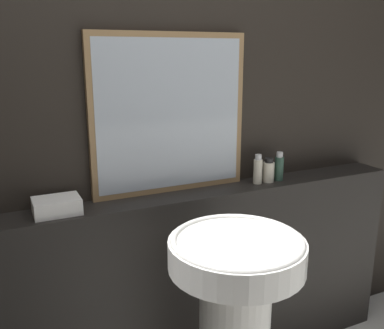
{
  "coord_description": "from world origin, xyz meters",
  "views": [
    {
      "loc": [
        -0.68,
        -0.44,
        1.55
      ],
      "look_at": [
        0.06,
        1.12,
        1.09
      ],
      "focal_mm": 40.0,
      "sensor_mm": 36.0,
      "label": 1
    }
  ],
  "objects_px": {
    "shampoo_bottle": "(258,170)",
    "conditioner_bottle": "(268,171)",
    "towel_stack": "(57,206)",
    "mirror": "(170,115)",
    "pedestal_sink": "(235,324)",
    "lotion_bottle": "(279,167)"
  },
  "relations": [
    {
      "from": "pedestal_sink",
      "to": "lotion_bottle",
      "type": "bearing_deg",
      "value": 41.88
    },
    {
      "from": "pedestal_sink",
      "to": "mirror",
      "type": "bearing_deg",
      "value": 92.85
    },
    {
      "from": "conditioner_bottle",
      "to": "pedestal_sink",
      "type": "bearing_deg",
      "value": -134.46
    },
    {
      "from": "shampoo_bottle",
      "to": "lotion_bottle",
      "type": "relative_size",
      "value": 1.0
    },
    {
      "from": "towel_stack",
      "to": "conditioner_bottle",
      "type": "bearing_deg",
      "value": -0.0
    },
    {
      "from": "towel_stack",
      "to": "shampoo_bottle",
      "type": "bearing_deg",
      "value": 0.0
    },
    {
      "from": "pedestal_sink",
      "to": "lotion_bottle",
      "type": "distance_m",
      "value": 0.82
    },
    {
      "from": "mirror",
      "to": "towel_stack",
      "type": "xyz_separation_m",
      "value": [
        -0.52,
        -0.07,
        -0.32
      ]
    },
    {
      "from": "mirror",
      "to": "shampoo_bottle",
      "type": "relative_size",
      "value": 5.02
    },
    {
      "from": "mirror",
      "to": "towel_stack",
      "type": "distance_m",
      "value": 0.61
    },
    {
      "from": "shampoo_bottle",
      "to": "conditioner_bottle",
      "type": "bearing_deg",
      "value": -0.0
    },
    {
      "from": "conditioner_bottle",
      "to": "lotion_bottle",
      "type": "height_order",
      "value": "lotion_bottle"
    },
    {
      "from": "pedestal_sink",
      "to": "conditioner_bottle",
      "type": "relative_size",
      "value": 7.68
    },
    {
      "from": "pedestal_sink",
      "to": "towel_stack",
      "type": "distance_m",
      "value": 0.82
    },
    {
      "from": "pedestal_sink",
      "to": "shampoo_bottle",
      "type": "relative_size",
      "value": 6.36
    },
    {
      "from": "towel_stack",
      "to": "shampoo_bottle",
      "type": "relative_size",
      "value": 1.25
    },
    {
      "from": "towel_stack",
      "to": "lotion_bottle",
      "type": "distance_m",
      "value": 1.06
    },
    {
      "from": "shampoo_bottle",
      "to": "conditioner_bottle",
      "type": "height_order",
      "value": "shampoo_bottle"
    },
    {
      "from": "mirror",
      "to": "towel_stack",
      "type": "bearing_deg",
      "value": -171.9
    },
    {
      "from": "pedestal_sink",
      "to": "towel_stack",
      "type": "relative_size",
      "value": 5.08
    },
    {
      "from": "shampoo_bottle",
      "to": "conditioner_bottle",
      "type": "xyz_separation_m",
      "value": [
        0.06,
        -0.0,
        -0.01
      ]
    },
    {
      "from": "shampoo_bottle",
      "to": "conditioner_bottle",
      "type": "distance_m",
      "value": 0.06
    }
  ]
}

